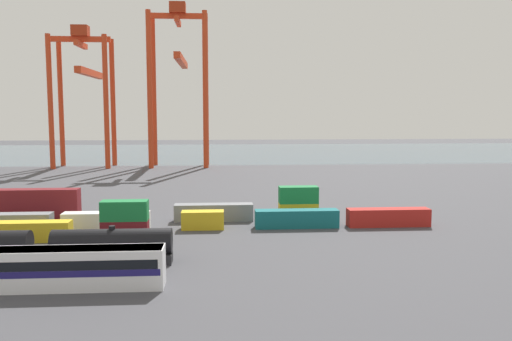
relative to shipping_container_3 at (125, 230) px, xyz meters
name	(u,v)px	position (x,y,z in m)	size (l,w,h in m)	color
ground_plane	(149,191)	(-2.42, 43.73, -1.30)	(420.00, 420.00, 0.00)	#424247
harbour_water	(182,152)	(-2.42, 152.71, -1.30)	(400.00, 110.00, 0.01)	#475B6B
shipping_container_2	(23,232)	(-13.03, 0.00, 0.00)	(12.10, 2.44, 2.60)	gold
shipping_container_3	(125,230)	(0.00, 0.00, 0.00)	(6.04, 2.44, 2.60)	maroon
shipping_container_4	(125,210)	(0.00, 0.00, 2.60)	(6.04, 2.44, 2.60)	#197538
shipping_container_7	(8,223)	(-17.20, 5.83, 0.00)	(12.10, 2.44, 2.60)	slate
shipping_container_8	(106,221)	(-3.60, 5.83, 0.00)	(12.10, 2.44, 2.60)	silver
shipping_container_9	(203,220)	(10.01, 5.83, 0.00)	(6.04, 2.44, 2.60)	gold
shipping_container_10	(297,219)	(23.61, 5.83, 0.00)	(12.10, 2.44, 2.60)	#146066
shipping_container_11	(388,217)	(37.21, 5.83, 0.00)	(12.10, 2.44, 2.60)	#AD211C
shipping_container_13	(39,215)	(-14.82, 11.66, 0.00)	(12.10, 2.44, 2.60)	maroon
shipping_container_14	(38,198)	(-14.82, 11.66, 2.60)	(12.10, 2.44, 2.60)	maroon
shipping_container_15	(127,213)	(-1.64, 11.66, 0.00)	(6.04, 2.44, 2.60)	silver
shipping_container_16	(214,212)	(11.54, 11.66, 0.00)	(12.10, 2.44, 2.60)	slate
shipping_container_17	(298,211)	(24.72, 11.66, 0.00)	(6.04, 2.44, 2.60)	gold
shipping_container_18	(298,195)	(24.72, 11.66, 2.60)	(6.04, 2.44, 2.60)	#197538
gantry_crane_west	(84,83)	(-28.35, 98.39, 24.23)	(17.56, 33.90, 42.33)	red
gantry_crane_central	(179,71)	(0.52, 98.96, 28.13)	(17.93, 39.15, 49.44)	red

